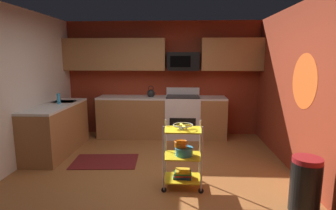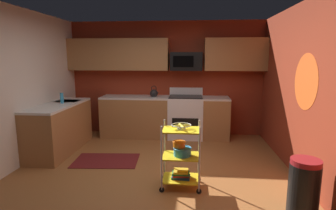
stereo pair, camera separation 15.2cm
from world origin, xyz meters
name	(u,v)px [view 2 (the right image)]	position (x,y,z in m)	size (l,w,h in m)	color
floor	(151,177)	(0.00, 0.00, -0.02)	(4.40, 4.80, 0.04)	#995B2D
wall_back	(166,79)	(0.00, 2.43, 1.30)	(4.52, 0.06, 2.60)	maroon
wall_left	(5,90)	(-2.23, 0.00, 1.30)	(0.06, 4.80, 2.60)	silver
wall_right	(310,93)	(2.23, 0.00, 1.30)	(0.06, 4.80, 2.60)	maroon
wall_flower_decal	(306,82)	(2.20, 0.09, 1.45)	(0.80, 0.80, 0.00)	#E5591E
counter_run	(129,120)	(-0.72, 1.67, 0.46)	(3.63, 2.29, 0.92)	#9E6B3D
oven_range	(186,116)	(0.47, 2.10, 0.48)	(0.76, 0.65, 1.10)	white
upper_cabinets	(161,55)	(-0.10, 2.23, 1.85)	(4.40, 0.33, 0.70)	#9E6B3D
microwave	(186,61)	(0.47, 2.21, 1.70)	(0.70, 0.39, 0.40)	black
rolling_cart	(181,156)	(0.47, -0.32, 0.45)	(0.57, 0.39, 0.91)	silver
fruit_bowl	(181,126)	(0.47, -0.32, 0.88)	(0.27, 0.27, 0.07)	silver
mixing_bowl_large	(182,151)	(0.49, -0.32, 0.52)	(0.25, 0.25, 0.11)	#338CBF
mixing_bowl_small	(179,144)	(0.44, -0.31, 0.62)	(0.18, 0.18, 0.08)	orange
book_stack	(181,174)	(0.47, -0.32, 0.18)	(0.26, 0.18, 0.11)	#1E4C8C
kettle	(154,93)	(-0.24, 2.10, 1.00)	(0.21, 0.18, 0.26)	black
dish_soap_bottle	(62,98)	(-1.87, 1.05, 1.02)	(0.06, 0.06, 0.20)	#2D8CBF
trash_can	(304,187)	(1.90, -0.87, 0.33)	(0.34, 0.42, 0.66)	black
floor_rug	(106,161)	(-0.87, 0.52, 0.01)	(1.10, 0.70, 0.01)	maroon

